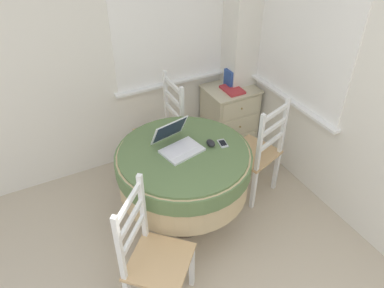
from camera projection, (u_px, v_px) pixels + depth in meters
corner_room_shell at (225, 73)px, 2.68m from camera, size 4.16×4.48×2.55m
round_dining_table at (184, 168)px, 2.87m from camera, size 1.03×1.03×0.77m
laptop at (177, 143)px, 2.78m from camera, size 0.35×0.36×0.21m
computer_mouse at (211, 143)px, 2.82m from camera, size 0.06×0.09×0.05m
cell_phone at (223, 143)px, 2.85m from camera, size 0.07×0.11×0.01m
dining_chair_near_back_window at (163, 132)px, 3.53m from camera, size 0.38×0.40×0.98m
dining_chair_near_right_window at (257, 153)px, 3.27m from camera, size 0.50×0.49×0.98m
dining_chair_camera_near at (153, 257)px, 2.40m from camera, size 0.55×0.55×0.98m
corner_cabinet at (229, 116)px, 3.98m from camera, size 0.51×0.44×0.67m
storage_box at (234, 77)px, 3.78m from camera, size 0.18×0.13×0.18m
book_on_cabinet at (232, 90)px, 3.73m from camera, size 0.17×0.24×0.02m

